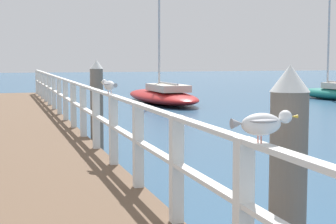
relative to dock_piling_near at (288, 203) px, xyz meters
The scene contains 8 objects.
pier_deck 9.73m from the dock_piling_near, 101.18° to the left, with size 3.16×27.10×0.49m, color brown.
pier_railing 9.52m from the dock_piling_near, 92.29° to the left, with size 0.12×25.62×1.07m.
dock_piling_near is the anchor object (origin of this frame).
dock_piling_far 8.52m from the dock_piling_near, 90.00° to the left, with size 0.29×0.29×2.07m.
seagull_foreground 0.81m from the dock_piling_near, 139.61° to the right, with size 0.48×0.18×0.21m.
seagull_background 5.09m from the dock_piling_near, 94.34° to the left, with size 0.23×0.47×0.21m.
boat_1 25.48m from the dock_piling_near, 56.65° to the left, with size 1.99×4.82×6.43m.
boat_3 21.92m from the dock_piling_near, 76.38° to the left, with size 2.59×7.38×7.28m.
Camera 1 is at (-0.16, 0.33, 2.12)m, focal length 60.77 mm.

